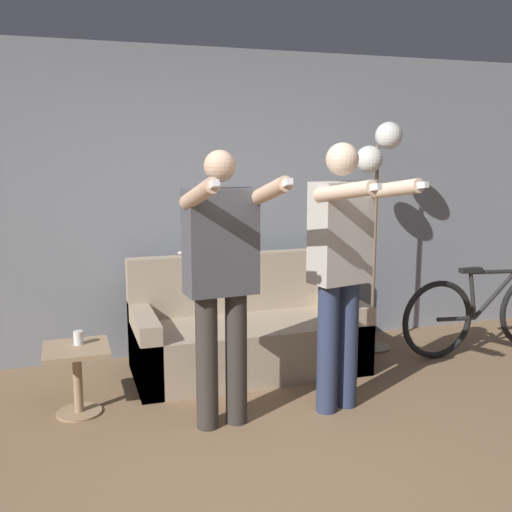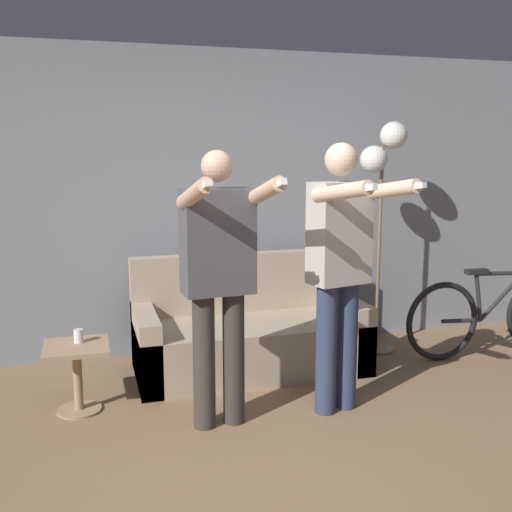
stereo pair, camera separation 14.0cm
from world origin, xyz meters
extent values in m
plane|color=#846647|center=(0.00, 0.00, 0.00)|extent=(16.00, 16.00, 0.00)
cube|color=gray|center=(0.00, 2.45, 1.30)|extent=(10.00, 0.05, 2.60)
cube|color=tan|center=(0.34, 1.80, 0.20)|extent=(1.81, 0.83, 0.41)
cube|color=tan|center=(0.34, 2.14, 0.66)|extent=(1.81, 0.14, 0.49)
cube|color=tan|center=(-0.49, 1.80, 0.27)|extent=(0.16, 0.83, 0.55)
cube|color=tan|center=(1.16, 1.80, 0.27)|extent=(0.16, 0.83, 0.55)
cylinder|color=#38332D|center=(-0.21, 0.91, 0.43)|extent=(0.14, 0.14, 0.87)
cylinder|color=#38332D|center=(-0.02, 0.93, 0.43)|extent=(0.14, 0.14, 0.87)
cube|color=#4C4C51|center=(-0.12, 0.92, 1.20)|extent=(0.45, 0.25, 0.65)
sphere|color=#D8AD8C|center=(-0.12, 0.92, 1.66)|extent=(0.19, 0.19, 0.19)
cylinder|color=#D8AD8C|center=(-0.30, 0.66, 1.51)|extent=(0.13, 0.51, 0.21)
cube|color=white|center=(-0.28, 0.42, 1.57)|extent=(0.05, 0.13, 0.07)
cylinder|color=#D8AD8C|center=(0.11, 0.70, 1.51)|extent=(0.13, 0.51, 0.21)
cube|color=white|center=(0.13, 0.45, 1.57)|extent=(0.05, 0.13, 0.07)
cylinder|color=#2D3856|center=(0.61, 0.90, 0.44)|extent=(0.14, 0.14, 0.89)
cylinder|color=#2D3856|center=(0.78, 0.94, 0.44)|extent=(0.14, 0.14, 0.89)
cube|color=#B7B2A8|center=(0.70, 0.92, 1.22)|extent=(0.42, 0.30, 0.66)
sphere|color=beige|center=(0.70, 0.92, 1.69)|extent=(0.21, 0.21, 0.21)
cylinder|color=beige|center=(0.57, 0.64, 1.51)|extent=(0.20, 0.51, 0.16)
cube|color=white|center=(0.63, 0.40, 1.54)|extent=(0.06, 0.13, 0.05)
cylinder|color=beige|center=(0.93, 0.72, 1.51)|extent=(0.20, 0.51, 0.16)
cube|color=white|center=(0.99, 0.48, 1.54)|extent=(0.06, 0.13, 0.05)
ellipsoid|color=silver|center=(0.14, 2.14, 0.97)|extent=(0.37, 0.14, 0.14)
sphere|color=silver|center=(0.29, 2.14, 1.02)|extent=(0.11, 0.11, 0.11)
ellipsoid|color=silver|center=(-0.05, 2.17, 0.93)|extent=(0.20, 0.04, 0.04)
cone|color=silver|center=(0.28, 2.13, 1.06)|extent=(0.03, 0.03, 0.03)
cone|color=silver|center=(0.28, 2.16, 1.06)|extent=(0.03, 0.03, 0.03)
cylinder|color=#756047|center=(1.55, 1.99, 0.01)|extent=(0.33, 0.33, 0.02)
cylinder|color=#756047|center=(1.55, 1.99, 0.90)|extent=(0.03, 0.03, 1.80)
sphere|color=white|center=(1.65, 1.99, 1.88)|extent=(0.23, 0.23, 0.23)
sphere|color=white|center=(1.47, 1.99, 1.68)|extent=(0.23, 0.23, 0.23)
cylinder|color=#A38460|center=(-0.99, 1.38, 0.01)|extent=(0.30, 0.30, 0.02)
cylinder|color=#A38460|center=(-0.99, 1.38, 0.22)|extent=(0.06, 0.06, 0.44)
cube|color=#A38460|center=(-0.99, 1.38, 0.45)|extent=(0.43, 0.43, 0.03)
cylinder|color=white|center=(-0.97, 1.43, 0.51)|extent=(0.06, 0.06, 0.09)
torus|color=black|center=(1.95, 1.59, 0.34)|extent=(0.68, 0.05, 0.68)
cylinder|color=#282828|center=(2.53, 1.59, 0.52)|extent=(0.43, 0.04, 0.42)
cylinder|color=#282828|center=(2.29, 1.59, 0.52)|extent=(0.10, 0.04, 0.41)
cylinder|color=#282828|center=(2.49, 1.59, 0.72)|extent=(0.48, 0.04, 0.05)
cylinder|color=#282828|center=(2.14, 1.59, 0.33)|extent=(0.37, 0.04, 0.05)
cube|color=black|center=(2.26, 1.59, 0.75)|extent=(0.20, 0.07, 0.04)
camera|label=1|loc=(-1.03, -2.60, 1.74)|focal=42.00mm
camera|label=2|loc=(-0.90, -2.64, 1.74)|focal=42.00mm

